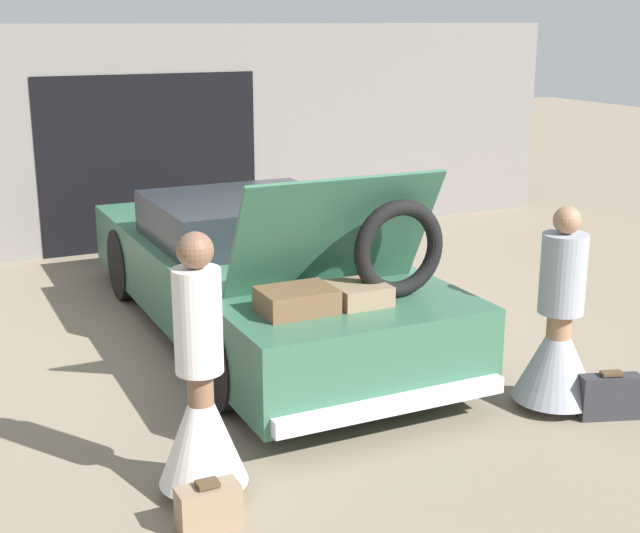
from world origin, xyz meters
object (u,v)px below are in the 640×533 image
Objects in this scene: person_right at (558,338)px; suitcase_beside_right_person at (610,396)px; person_left at (201,403)px; car at (256,272)px; suitcase_beside_left_person at (208,507)px.

suitcase_beside_right_person is at bearing -148.36° from person_right.
person_left reaches higher than person_right.
car is at bearing 165.37° from person_left.
person_left is at bearing 88.42° from person_right.
person_left is 0.62m from suitcase_beside_left_person.
suitcase_beside_left_person is (-2.91, -0.48, -0.41)m from person_right.
person_right is 4.24× the size of suitcase_beside_left_person.
person_left is 3.58× the size of suitcase_beside_right_person.
suitcase_beside_right_person is (3.04, -0.25, -0.43)m from person_left.
person_left is at bearing 175.29° from suitcase_beside_right_person.
car is at bearing 25.39° from person_right.
suitcase_beside_right_person is at bearing 2.64° from suitcase_beside_left_person.
suitcase_beside_left_person is at bearing -116.35° from car.
suitcase_beside_right_person is at bearing 98.61° from person_left.
person_right is 3.33× the size of suitcase_beside_right_person.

